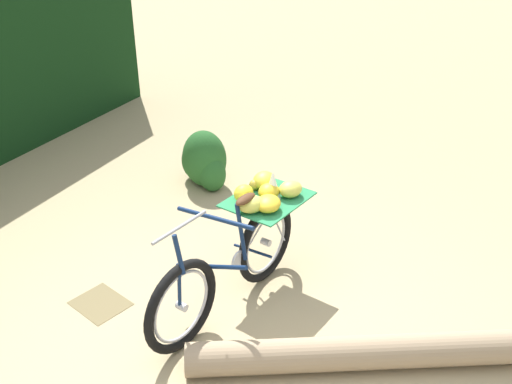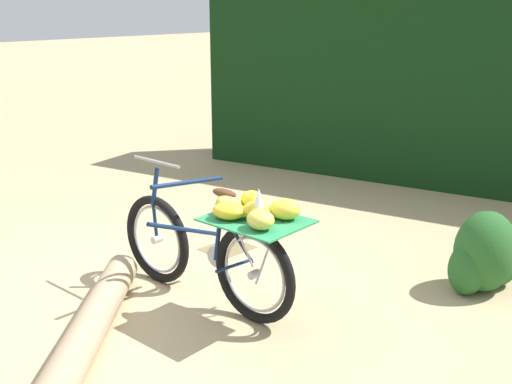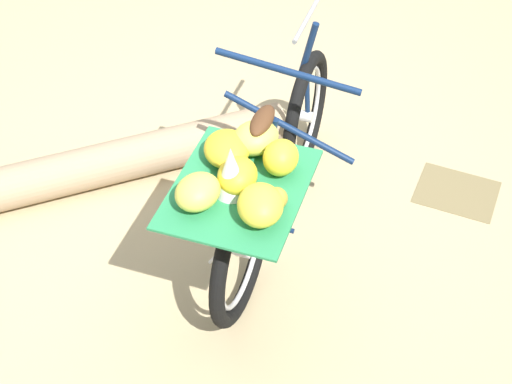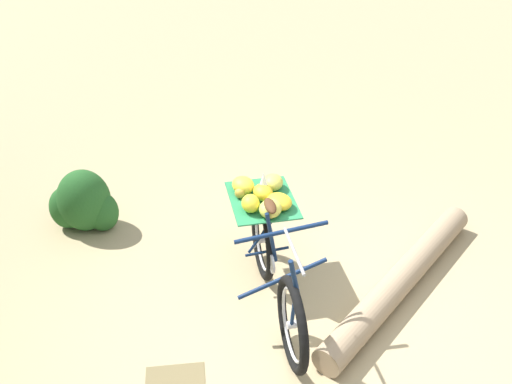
{
  "view_description": "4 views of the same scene",
  "coord_description": "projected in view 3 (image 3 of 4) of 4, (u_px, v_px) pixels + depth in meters",
  "views": [
    {
      "loc": [
        2.42,
        -2.37,
        3.06
      ],
      "look_at": [
        -0.27,
        0.72,
        0.86
      ],
      "focal_mm": 40.29,
      "sensor_mm": 36.0,
      "label": 1
    },
    {
      "loc": [
        2.69,
        3.79,
        2.24
      ],
      "look_at": [
        -0.35,
        0.67,
        0.92
      ],
      "focal_mm": 45.1,
      "sensor_mm": 36.0,
      "label": 2
    },
    {
      "loc": [
        -1.19,
        2.88,
        2.94
      ],
      "look_at": [
        -0.36,
        0.95,
        0.93
      ],
      "focal_mm": 52.92,
      "sensor_mm": 36.0,
      "label": 3
    },
    {
      "loc": [
        -0.76,
        -3.24,
        3.44
      ],
      "look_at": [
        -0.28,
        0.77,
        0.88
      ],
      "focal_mm": 40.34,
      "sensor_mm": 36.0,
      "label": 4
    }
  ],
  "objects": [
    {
      "name": "fallen_log",
      "position": [
        81.0,
        170.0,
        4.21
      ],
      "size": [
        1.9,
        1.86,
        0.24
      ],
      "primitive_type": "cylinder",
      "rotation": [
        0.0,
        1.57,
        0.77
      ],
      "color": "#9E8466",
      "rests_on": "ground_plane"
    },
    {
      "name": "ground_plane",
      "position": [
        265.0,
        187.0,
        4.28
      ],
      "size": [
        60.0,
        60.0,
        0.0
      ],
      "primitive_type": "plane",
      "color": "tan"
    },
    {
      "name": "bicycle",
      "position": [
        267.0,
        174.0,
        3.58
      ],
      "size": [
        0.71,
        1.79,
        1.03
      ],
      "rotation": [
        0.0,
        0.0,
        -1.49
      ],
      "color": "black",
      "rests_on": "ground_plane"
    },
    {
      "name": "leaf_litter_patch",
      "position": [
        457.0,
        192.0,
        4.25
      ],
      "size": [
        0.44,
        0.36,
        0.01
      ],
      "primitive_type": "cube",
      "color": "olive",
      "rests_on": "ground_plane"
    }
  ]
}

